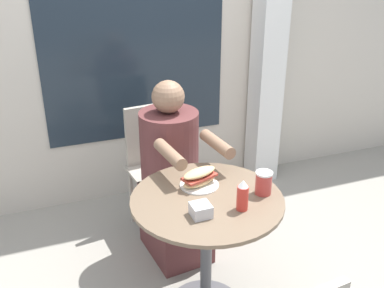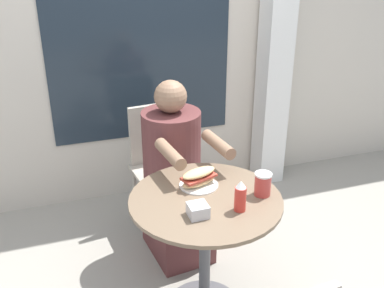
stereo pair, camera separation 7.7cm
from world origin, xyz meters
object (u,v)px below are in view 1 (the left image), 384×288
object	(u,v)px
seated_diner	(173,184)
condiment_bottle	(243,195)
cafe_table	(207,230)
sandwich_on_plate	(199,178)
diner_chair	(155,157)
drink_cup	(264,183)

from	to	relation	value
seated_diner	condiment_bottle	size ratio (longest dim) A/B	7.34
cafe_table	seated_diner	size ratio (longest dim) A/B	0.66
sandwich_on_plate	seated_diner	bearing A→B (deg)	89.90
diner_chair	condiment_bottle	xyz separation A→B (m)	(0.12, -1.07, 0.28)
sandwich_on_plate	condiment_bottle	distance (m)	0.30
diner_chair	drink_cup	bearing A→B (deg)	99.75
cafe_table	diner_chair	xyz separation A→B (m)	(-0.01, 0.92, -0.01)
diner_chair	drink_cup	xyz separation A→B (m)	(0.28, -0.98, 0.26)
cafe_table	condiment_bottle	bearing A→B (deg)	-52.49
diner_chair	cafe_table	bearing A→B (deg)	83.89
cafe_table	diner_chair	bearing A→B (deg)	90.38
condiment_bottle	sandwich_on_plate	bearing A→B (deg)	111.38
cafe_table	drink_cup	size ratio (longest dim) A/B	6.37
diner_chair	seated_diner	size ratio (longest dim) A/B	0.76
cafe_table	sandwich_on_plate	xyz separation A→B (m)	(0.01, 0.13, 0.23)
cafe_table	condiment_bottle	xyz separation A→B (m)	(0.12, -0.15, 0.26)
cafe_table	diner_chair	world-z (taller)	diner_chair
cafe_table	seated_diner	xyz separation A→B (m)	(0.01, 0.57, -0.04)
sandwich_on_plate	condiment_bottle	xyz separation A→B (m)	(0.11, -0.28, 0.03)
sandwich_on_plate	drink_cup	bearing A→B (deg)	-33.99
seated_diner	cafe_table	bearing A→B (deg)	82.66
drink_cup	sandwich_on_plate	bearing A→B (deg)	146.01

